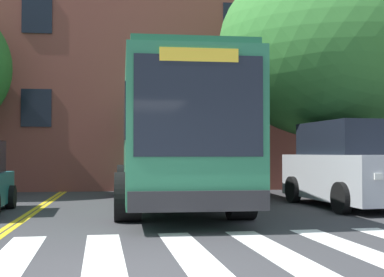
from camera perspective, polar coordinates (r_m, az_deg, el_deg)
ground_plane at (r=6.59m, az=-6.92°, el=-14.19°), size 120.00×120.00×0.00m
crosswalk at (r=7.77m, az=-14.04°, el=-12.18°), size 16.71×4.49×0.01m
lane_line_yellow_inner at (r=21.74m, az=-13.41°, el=-5.29°), size 0.12×36.00×0.01m
lane_line_yellow_outer at (r=21.73m, az=-12.99°, el=-5.30°), size 0.12×36.00×0.01m
city_bus at (r=14.89m, az=-2.32°, el=0.33°), size 3.00×11.26×3.56m
car_silver_far_lane at (r=14.86m, az=16.42°, el=-2.88°), size 2.46×4.91×2.27m
street_tree_curbside_large at (r=18.02m, az=14.44°, el=9.37°), size 8.74×8.50×7.80m
building_facade at (r=25.14m, az=-14.73°, el=9.44°), size 37.85×8.61×12.41m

